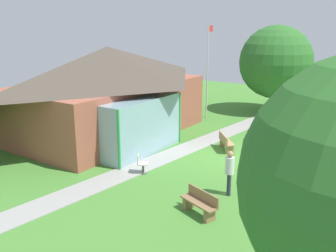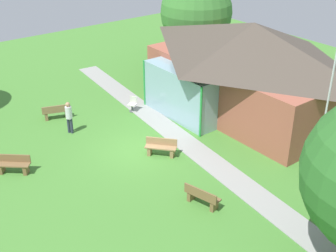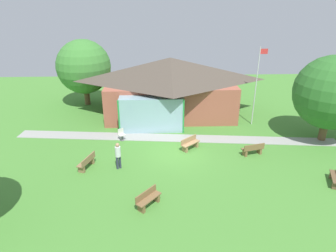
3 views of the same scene
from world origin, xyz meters
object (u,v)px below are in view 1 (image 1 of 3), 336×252
flagpole (208,67)px  tree_east_hedge (276,62)px  bench_mid_right (273,128)px  visitor_strolling_lawn (230,169)px  pavilion (110,90)px  bench_mid_left (200,203)px  bench_rear_near_path (226,143)px  patio_chair_west (142,164)px

flagpole → tree_east_hedge: (4.26, -3.19, 0.17)m
bench_mid_right → visitor_strolling_lawn: bearing=174.2°
flagpole → bench_mid_right: (-1.57, -5.26, -3.06)m
flagpole → pavilion: bearing=158.7°
flagpole → bench_mid_left: bearing=-152.3°
bench_mid_right → bench_mid_left: (-10.75, -1.21, 0.00)m
flagpole → bench_mid_right: size_ratio=4.05×
pavilion → bench_mid_left: 10.90m
bench_rear_near_path → visitor_strolling_lawn: (-4.67, -2.40, 0.62)m
tree_east_hedge → flagpole: bearing=143.2°
bench_mid_right → pavilion: bearing=108.9°
pavilion → patio_chair_west: pavilion is taller
pavilion → bench_mid_right: 9.73m
bench_mid_left → visitor_strolling_lawn: size_ratio=0.90×
flagpole → tree_east_hedge: 5.33m
pavilion → flagpole: bearing=-21.3°
patio_chair_west → bench_rear_near_path: bearing=130.5°
flagpole → bench_mid_right: bearing=-106.6°
bench_mid_left → bench_rear_near_path: 7.02m
bench_rear_near_path → visitor_strolling_lawn: bearing=-14.2°
bench_mid_right → patio_chair_west: size_ratio=1.82×
bench_rear_near_path → visitor_strolling_lawn: 5.29m
bench_rear_near_path → pavilion: bearing=-122.1°
bench_mid_right → tree_east_hedge: tree_east_hedge is taller
bench_rear_near_path → tree_east_hedge: 10.50m
bench_rear_near_path → patio_chair_west: 5.15m
patio_chair_west → tree_east_hedge: bearing=146.6°
bench_rear_near_path → bench_mid_left: bearing=-22.6°
pavilion → tree_east_hedge: size_ratio=1.91×
pavilion → tree_east_hedge: 12.54m
bench_rear_near_path → flagpole: bearing=175.3°
bench_mid_right → bench_rear_near_path: bearing=151.2°
pavilion → patio_chair_west: (-3.77, -5.23, -2.20)m
tree_east_hedge → patio_chair_west: bearing=177.6°
flagpole → tree_east_hedge: bearing=-36.8°
patio_chair_west → visitor_strolling_lawn: bearing=62.0°
pavilion → patio_chair_west: size_ratio=13.84×
flagpole → patio_chair_west: (-10.56, -2.58, -3.05)m
bench_mid_left → tree_east_hedge: bearing=-59.2°
tree_east_hedge → pavilion: bearing=152.1°
visitor_strolling_lawn → bench_mid_left: bearing=145.3°
pavilion → bench_rear_near_path: bearing=-80.8°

